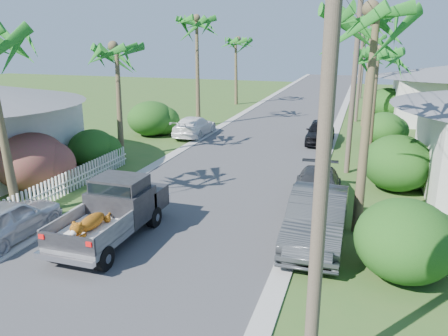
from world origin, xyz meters
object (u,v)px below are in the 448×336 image
(parked_car_rf, at_px, (320,132))
(utility_pole_a, at_px, (323,163))
(parked_car_lf, at_px, (194,126))
(palm_r_a, at_px, (377,11))
(pickup_truck, at_px, (117,208))
(parked_car_rn, at_px, (317,218))
(parked_car_rm, at_px, (317,189))
(parked_car_ln, at_px, (8,220))
(palm_l_d, at_px, (236,40))
(palm_l_b, at_px, (115,47))
(palm_l_c, at_px, (197,19))
(utility_pole_b, at_px, (354,82))
(palm_r_c, at_px, (373,16))
(palm_r_b, at_px, (378,52))
(palm_r_d, at_px, (374,37))
(utility_pole_d, at_px, (363,57))
(utility_pole_c, at_px, (361,64))

(parked_car_rf, bearing_deg, utility_pole_a, -86.79)
(parked_car_lf, height_order, palm_r_a, palm_r_a)
(pickup_truck, xyz_separation_m, parked_car_rn, (6.61, 1.61, -0.15))
(parked_car_rm, bearing_deg, pickup_truck, -144.76)
(parked_car_ln, xyz_separation_m, palm_l_d, (-1.50, 32.50, 5.75))
(utility_pole_a, bearing_deg, palm_l_b, 131.53)
(parked_car_lf, distance_m, palm_l_c, 8.03)
(parked_car_rm, height_order, parked_car_ln, parked_car_ln)
(pickup_truck, distance_m, utility_pole_b, 12.92)
(parked_car_lf, relative_size, utility_pole_a, 0.52)
(pickup_truck, height_order, parked_car_lf, pickup_truck)
(pickup_truck, xyz_separation_m, palm_r_c, (7.81, 23.11, 7.10))
(pickup_truck, xyz_separation_m, parked_car_rf, (5.21, 16.36, -0.27))
(parked_car_rf, relative_size, palm_r_b, 0.60)
(utility_pole_b, bearing_deg, palm_l_d, 119.95)
(parked_car_rf, relative_size, utility_pole_a, 0.48)
(parked_car_rm, xyz_separation_m, palm_l_d, (-11.14, 26.07, 5.76))
(palm_r_c, bearing_deg, palm_r_a, -89.71)
(parked_car_rm, xyz_separation_m, parked_car_ln, (-9.64, -6.43, 0.01))
(pickup_truck, relative_size, palm_r_d, 0.64)
(pickup_truck, distance_m, palm_r_c, 25.40)
(pickup_truck, bearing_deg, parked_car_ln, -157.75)
(palm_l_d, distance_m, utility_pole_b, 24.31)
(palm_r_a, xyz_separation_m, utility_pole_b, (-0.70, 7.00, -2.82))
(parked_car_rf, height_order, utility_pole_b, utility_pole_b)
(pickup_truck, bearing_deg, palm_r_b, 55.87)
(palm_l_c, xyz_separation_m, palm_r_b, (12.60, -7.00, -1.96))
(parked_car_lf, xyz_separation_m, utility_pole_a, (10.60, -20.66, 3.92))
(utility_pole_b, height_order, utility_pole_d, same)
(utility_pole_c, bearing_deg, palm_r_a, -88.18)
(palm_l_c, height_order, palm_r_b, palm_l_c)
(parked_car_rf, distance_m, palm_r_d, 21.80)
(palm_r_c, relative_size, utility_pole_b, 1.04)
(parked_car_rm, distance_m, palm_r_d, 32.69)
(utility_pole_b, bearing_deg, palm_r_b, 63.43)
(parked_car_lf, distance_m, utility_pole_b, 12.64)
(utility_pole_a, bearing_deg, palm_r_a, 85.00)
(palm_r_b, xyz_separation_m, palm_r_c, (-0.40, 11.00, 2.16))
(palm_l_c, xyz_separation_m, utility_pole_b, (11.60, -9.00, -3.31))
(parked_car_rm, distance_m, utility_pole_c, 20.47)
(parked_car_rm, distance_m, parked_car_rf, 11.36)
(pickup_truck, bearing_deg, parked_car_rn, 13.67)
(palm_l_c, bearing_deg, pickup_truck, -77.05)
(palm_l_d, relative_size, utility_pole_a, 0.86)
(parked_car_rn, bearing_deg, palm_r_c, 86.35)
(parked_car_ln, relative_size, utility_pole_c, 0.45)
(pickup_truck, height_order, parked_car_rf, pickup_truck)
(parked_car_lf, bearing_deg, palm_r_c, -146.63)
(pickup_truck, relative_size, utility_pole_c, 0.57)
(utility_pole_c, bearing_deg, pickup_truck, -106.02)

